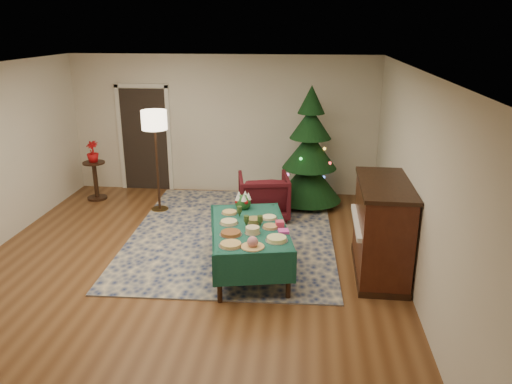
# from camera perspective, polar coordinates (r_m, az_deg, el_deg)

# --- Properties ---
(room_shell) EXTENTS (7.00, 7.00, 7.00)m
(room_shell) POSITION_cam_1_polar(r_m,az_deg,el_deg) (6.55, -8.77, 1.72)
(room_shell) COLOR #593319
(room_shell) RESTS_ON ground
(doorway) EXTENTS (1.08, 0.04, 2.16)m
(doorway) POSITION_cam_1_polar(r_m,az_deg,el_deg) (10.30, -12.61, 6.22)
(doorway) COLOR black
(doorway) RESTS_ON ground
(rug) EXTENTS (3.32, 4.29, 0.02)m
(rug) POSITION_cam_1_polar(r_m,az_deg,el_deg) (8.14, -2.71, -4.70)
(rug) COLOR #14224E
(rug) RESTS_ON ground
(buffet_table) EXTENTS (1.32, 1.89, 0.67)m
(buffet_table) POSITION_cam_1_polar(r_m,az_deg,el_deg) (6.74, -0.80, -4.93)
(buffet_table) COLOR black
(buffet_table) RESTS_ON ground
(platter_0) EXTENTS (0.30, 0.30, 0.04)m
(platter_0) POSITION_cam_1_polar(r_m,az_deg,el_deg) (6.10, -2.91, -6.03)
(platter_0) COLOR silver
(platter_0) RESTS_ON buffet_table
(platter_1) EXTENTS (0.29, 0.29, 0.14)m
(platter_1) POSITION_cam_1_polar(r_m,az_deg,el_deg) (6.03, -0.39, -5.88)
(platter_1) COLOR silver
(platter_1) RESTS_ON buffet_table
(platter_2) EXTENTS (0.29, 0.29, 0.06)m
(platter_2) POSITION_cam_1_polar(r_m,az_deg,el_deg) (6.23, 2.37, -5.40)
(platter_2) COLOR silver
(platter_2) RESTS_ON buffet_table
(platter_3) EXTENTS (0.29, 0.29, 0.05)m
(platter_3) POSITION_cam_1_polar(r_m,az_deg,el_deg) (6.41, -2.90, -4.74)
(platter_3) COLOR silver
(platter_3) RESTS_ON buffet_table
(platter_4) EXTENTS (0.21, 0.21, 0.09)m
(platter_4) POSITION_cam_1_polar(r_m,az_deg,el_deg) (6.43, -0.39, -4.41)
(platter_4) COLOR silver
(platter_4) RESTS_ON buffet_table
(platter_5) EXTENTS (0.23, 0.23, 0.04)m
(platter_5) POSITION_cam_1_polar(r_m,az_deg,el_deg) (6.61, 1.67, -4.00)
(platter_5) COLOR silver
(platter_5) RESTS_ON buffet_table
(platter_6) EXTENTS (0.26, 0.26, 0.05)m
(platter_6) POSITION_cam_1_polar(r_m,az_deg,el_deg) (6.75, -3.11, -3.48)
(platter_6) COLOR silver
(platter_6) RESTS_ON buffet_table
(platter_7) EXTENTS (0.23, 0.23, 0.06)m
(platter_7) POSITION_cam_1_polar(r_m,az_deg,el_deg) (6.78, -0.22, -3.28)
(platter_7) COLOR silver
(platter_7) RESTS_ON buffet_table
(platter_8) EXTENTS (0.23, 0.23, 0.04)m
(platter_8) POSITION_cam_1_polar(r_m,az_deg,el_deg) (6.91, 1.51, -2.95)
(platter_8) COLOR silver
(platter_8) RESTS_ON buffet_table
(platter_9) EXTENTS (0.24, 0.24, 0.04)m
(platter_9) POSITION_cam_1_polar(r_m,az_deg,el_deg) (7.11, -3.05, -2.35)
(platter_9) COLOR silver
(platter_9) RESTS_ON buffet_table
(goblet_0) EXTENTS (0.07, 0.07, 0.16)m
(goblet_0) POSITION_cam_1_polar(r_m,az_deg,el_deg) (6.96, -1.90, -2.22)
(goblet_0) COLOR #2D471E
(goblet_0) RESTS_ON buffet_table
(goblet_1) EXTENTS (0.07, 0.07, 0.16)m
(goblet_1) POSITION_cam_1_polar(r_m,az_deg,el_deg) (6.63, 0.47, -3.32)
(goblet_1) COLOR #2D471E
(goblet_1) RESTS_ON buffet_table
(goblet_2) EXTENTS (0.07, 0.07, 0.16)m
(goblet_2) POSITION_cam_1_polar(r_m,az_deg,el_deg) (6.63, -1.11, -3.31)
(goblet_2) COLOR #2D471E
(goblet_2) RESTS_ON buffet_table
(napkin_stack) EXTENTS (0.16, 0.16, 0.04)m
(napkin_stack) POSITION_cam_1_polar(r_m,az_deg,el_deg) (6.48, 3.16, -4.50)
(napkin_stack) COLOR #E640AB
(napkin_stack) RESTS_ON buffet_table
(gift_box) EXTENTS (0.13, 0.13, 0.09)m
(gift_box) POSITION_cam_1_polar(r_m,az_deg,el_deg) (6.63, 2.73, -3.69)
(gift_box) COLOR #D33A56
(gift_box) RESTS_ON buffet_table
(centerpiece) EXTENTS (0.24, 0.24, 0.28)m
(centerpiece) POSITION_cam_1_polar(r_m,az_deg,el_deg) (7.27, -1.50, -1.02)
(centerpiece) COLOR #1E4C1E
(centerpiece) RESTS_ON buffet_table
(armchair) EXTENTS (0.97, 0.92, 0.86)m
(armchair) POSITION_cam_1_polar(r_m,az_deg,el_deg) (8.65, 0.88, -0.26)
(armchair) COLOR #460F15
(armchair) RESTS_ON ground
(floor_lamp) EXTENTS (0.44, 0.44, 1.83)m
(floor_lamp) POSITION_cam_1_polar(r_m,az_deg,el_deg) (8.88, -11.52, 7.37)
(floor_lamp) COLOR #A57F3F
(floor_lamp) RESTS_ON ground
(side_table) EXTENTS (0.42, 0.42, 0.74)m
(side_table) POSITION_cam_1_polar(r_m,az_deg,el_deg) (10.10, -17.86, 1.20)
(side_table) COLOR black
(side_table) RESTS_ON ground
(potted_plant) EXTENTS (0.22, 0.40, 0.22)m
(potted_plant) POSITION_cam_1_polar(r_m,az_deg,el_deg) (9.97, -18.14, 3.90)
(potted_plant) COLOR #B60D0F
(potted_plant) RESTS_ON side_table
(christmas_tree) EXTENTS (1.56, 1.56, 2.23)m
(christmas_tree) POSITION_cam_1_polar(r_m,az_deg,el_deg) (9.17, 6.15, 4.45)
(christmas_tree) COLOR black
(christmas_tree) RESTS_ON ground
(piano) EXTENTS (0.73, 1.50, 1.29)m
(piano) POSITION_cam_1_polar(r_m,az_deg,el_deg) (6.88, 14.15, -4.20)
(piano) COLOR black
(piano) RESTS_ON ground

